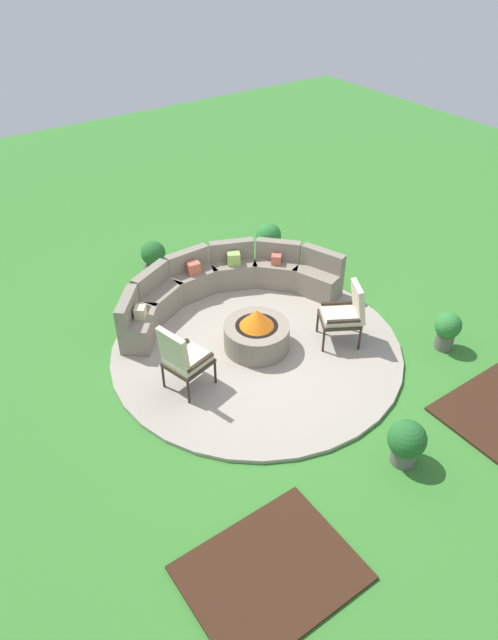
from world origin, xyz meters
TOP-DOWN VIEW (x-y plane):
  - ground_plane at (0.00, 0.00)m, footprint 24.00×24.00m
  - patio_circle at (0.00, 0.00)m, footprint 4.43×4.43m
  - mulch_bed_left at (-1.99, -3.03)m, footprint 1.73×1.36m
  - fire_pit at (0.00, 0.00)m, footprint 1.00×1.00m
  - curved_stone_bench at (0.25, 1.37)m, footprint 3.84×1.89m
  - lounge_chair_front_left at (-1.35, -0.17)m, footprint 0.71×0.66m
  - lounge_chair_front_right at (1.20, -0.63)m, footprint 0.78×0.77m
  - potted_plant_0 at (0.22, -2.78)m, footprint 0.47×0.47m
  - potted_plant_1 at (2.40, -1.61)m, footprint 0.40×0.40m
  - potted_plant_2 at (-0.24, 2.86)m, footprint 0.44×0.44m
  - potted_plant_3 at (1.79, 2.10)m, footprint 0.47×0.47m

SIDE VIEW (x-z plane):
  - ground_plane at x=0.00m, z-range 0.00..0.00m
  - mulch_bed_left at x=-1.99m, z-range 0.00..0.04m
  - patio_circle at x=0.00m, z-range 0.00..0.06m
  - fire_pit at x=0.00m, z-range -0.02..0.67m
  - potted_plant_0 at x=0.22m, z-range 0.03..0.66m
  - potted_plant_1 at x=2.40m, z-range 0.05..0.67m
  - potted_plant_2 at x=-0.24m, z-range 0.03..0.69m
  - curved_stone_bench at x=0.25m, z-range -0.02..0.77m
  - potted_plant_3 at x=1.79m, z-range 0.03..0.78m
  - lounge_chair_front_right at x=1.20m, z-range 0.08..1.10m
  - lounge_chair_front_left at x=-1.35m, z-range 0.08..1.15m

